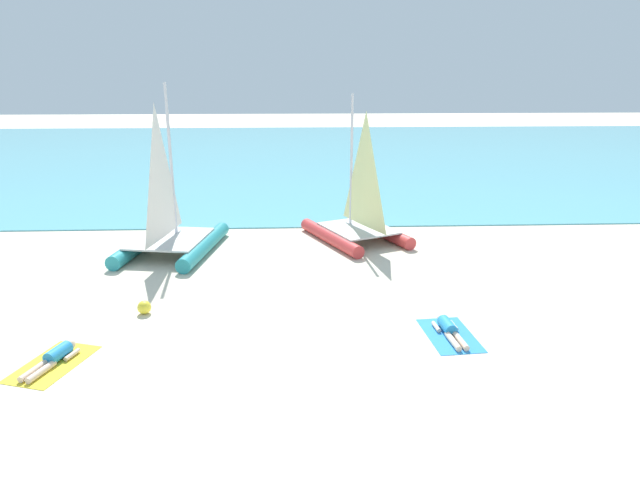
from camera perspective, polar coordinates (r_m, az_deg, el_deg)
ground_plane at (r=22.30m, az=-0.62°, el=1.13°), size 120.00×120.00×0.00m
ocean_water at (r=42.04m, az=-1.56°, el=8.68°), size 120.00×40.00×0.05m
sailboat_red at (r=20.64m, az=3.83°, el=2.05°), size 4.02×4.75×5.28m
sailboat_teal at (r=19.86m, az=-15.01°, el=1.08°), size 3.45×4.75×5.69m
towel_left at (r=13.66m, az=-25.52°, el=-11.30°), size 1.61×2.14×0.01m
sunbather_left at (r=13.65m, az=-25.41°, el=-10.71°), size 0.82×1.54×0.30m
towel_right at (r=13.93m, az=13.05°, el=-9.41°), size 1.26×1.99×0.01m
sunbather_right at (r=13.93m, az=12.99°, el=-8.83°), size 0.58×1.57×0.30m
beach_ball at (r=15.34m, az=-17.43°, el=-6.55°), size 0.35×0.35×0.35m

